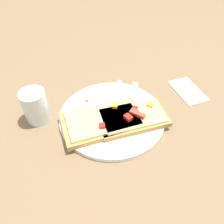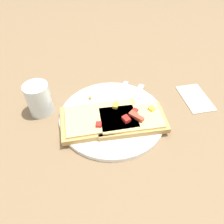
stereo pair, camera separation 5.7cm
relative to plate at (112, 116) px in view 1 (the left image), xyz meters
The scene contains 9 objects.
ground_plane 0.01m from the plate, ahead, with size 4.00×4.00×0.00m, color #7F6647.
plate is the anchor object (origin of this frame).
fork 0.04m from the plate, ahead, with size 0.18×0.13×0.01m.
knife 0.07m from the plate, 65.96° to the right, with size 0.18×0.13×0.01m.
pizza_slice_main 0.04m from the plate, 121.18° to the left, with size 0.12×0.20×0.03m.
pizza_slice_corner 0.06m from the plate, 130.30° to the right, with size 0.11×0.18×0.03m.
crumb_scatter 0.05m from the plate, 31.17° to the left, with size 0.08×0.06×0.01m.
drinking_glass 0.20m from the plate, 70.65° to the left, with size 0.06×0.06×0.09m.
napkin 0.26m from the plate, 83.72° to the right, with size 0.12×0.07×0.01m.
Camera 1 is at (-0.38, 0.14, 0.43)m, focal length 35.00 mm.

